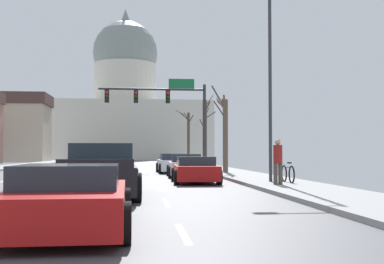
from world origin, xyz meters
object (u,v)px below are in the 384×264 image
at_px(sedan_near_00, 174,164).
at_px(pedestrian_00, 278,159).
at_px(street_lamp_right, 264,61).
at_px(sedan_oncoming_00, 86,161).
at_px(sedan_oncoming_01, 96,159).
at_px(signal_gantry, 166,104).
at_px(sedan_oncoming_02, 103,158).
at_px(sedan_near_02, 195,170).
at_px(sedan_near_01, 185,166).
at_px(sedan_near_04, 69,199).
at_px(pickup_truck_near_03, 101,173).
at_px(bicycle_parked, 288,174).

relative_size(sedan_near_00, pedestrian_00, 2.69).
distance_m(street_lamp_right, sedan_oncoming_00, 27.60).
bearing_deg(sedan_oncoming_01, signal_gantry, -71.08).
bearing_deg(pedestrian_00, street_lamp_right, 90.47).
height_order(street_lamp_right, sedan_oncoming_02, street_lamp_right).
bearing_deg(sedan_oncoming_02, street_lamp_right, -78.42).
height_order(signal_gantry, sedan_near_02, signal_gantry).
relative_size(sedan_near_01, sedan_near_04, 0.98).
xyz_separation_m(pickup_truck_near_03, bicycle_parked, (7.15, 4.38, -0.24)).
distance_m(sedan_near_01, bicycle_parked, 8.47).
xyz_separation_m(sedan_near_02, sedan_oncoming_01, (-7.22, 34.66, 0.05)).
bearing_deg(sedan_near_02, signal_gantry, 91.86).
height_order(street_lamp_right, sedan_oncoming_00, street_lamp_right).
relative_size(sedan_near_01, sedan_near_02, 1.03).
xyz_separation_m(sedan_near_01, sedan_oncoming_01, (-7.27, 29.17, 0.02)).
relative_size(sedan_near_02, sedan_oncoming_02, 0.97).
distance_m(pickup_truck_near_03, sedan_near_04, 6.80).
bearing_deg(pickup_truck_near_03, sedan_near_02, 61.24).
relative_size(sedan_near_02, sedan_near_04, 0.95).
relative_size(sedan_near_02, bicycle_parked, 2.43).
relative_size(sedan_near_01, sedan_oncoming_00, 0.96).
height_order(street_lamp_right, bicycle_parked, street_lamp_right).
bearing_deg(pickup_truck_near_03, signal_gantry, 81.72).
distance_m(signal_gantry, bicycle_parked, 18.24).
bearing_deg(sedan_near_00, sedan_near_01, -87.32).
relative_size(pedestrian_00, bicycle_parked, 0.96).
bearing_deg(sedan_near_04, sedan_oncoming_02, 93.38).
distance_m(sedan_near_01, sedan_near_02, 5.49).
bearing_deg(sedan_near_04, sedan_near_02, 74.72).
distance_m(pickup_truck_near_03, sedan_oncoming_01, 41.43).
xyz_separation_m(sedan_oncoming_01, sedan_oncoming_02, (0.01, 12.08, -0.05)).
distance_m(sedan_near_00, sedan_near_01, 5.56).
relative_size(sedan_near_00, sedan_near_02, 1.07).
relative_size(sedan_near_00, sedan_oncoming_01, 1.01).
xyz_separation_m(street_lamp_right, pedestrian_00, (0.02, -1.96, -4.06)).
bearing_deg(street_lamp_right, sedan_near_01, 110.33).
relative_size(signal_gantry, sedan_oncoming_02, 1.78).
bearing_deg(sedan_near_04, sedan_near_01, 78.89).
distance_m(sedan_near_02, sedan_oncoming_02, 47.29).
xyz_separation_m(street_lamp_right, sedan_oncoming_02, (-9.92, 48.42, -4.58)).
bearing_deg(pickup_truck_near_03, sedan_near_04, -90.27).
xyz_separation_m(pickup_truck_near_03, pedestrian_00, (6.35, 2.97, 0.36)).
relative_size(sedan_near_01, sedan_oncoming_01, 0.98).
height_order(signal_gantry, sedan_near_01, signal_gantry).
xyz_separation_m(sedan_oncoming_01, bicycle_parked, (10.74, -36.89, -0.12)).
distance_m(sedan_near_00, sedan_near_02, 11.04).
relative_size(signal_gantry, street_lamp_right, 0.92).
height_order(pickup_truck_near_03, bicycle_parked, pickup_truck_near_03).
height_order(sedan_near_02, pedestrian_00, pedestrian_00).
distance_m(signal_gantry, sedan_near_01, 10.47).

